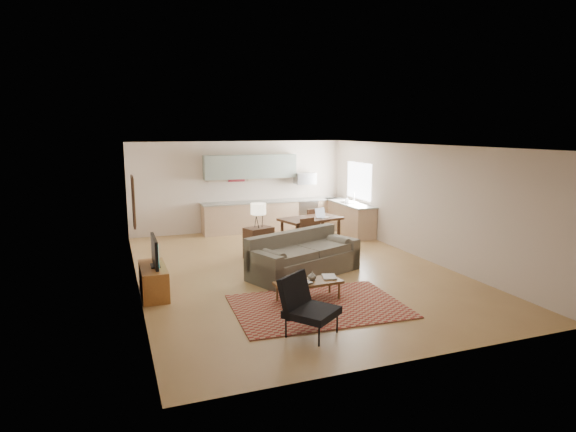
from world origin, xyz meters
name	(u,v)px	position (x,y,z in m)	size (l,w,h in m)	color
room	(293,209)	(0.00, 0.00, 1.35)	(9.00, 9.00, 9.00)	olive
kitchen_counter_back	(272,215)	(0.90, 4.18, 0.46)	(4.26, 0.64, 0.92)	tan
kitchen_counter_right	(349,218)	(2.93, 3.00, 0.46)	(0.64, 2.26, 0.92)	tan
kitchen_range	(305,214)	(2.00, 4.18, 0.45)	(0.62, 0.62, 0.90)	#A5A8AD
kitchen_microwave	(305,178)	(2.00, 4.20, 1.55)	(0.62, 0.40, 0.35)	#A5A8AD
upper_cabinets	(251,167)	(0.30, 4.33, 1.95)	(2.80, 0.34, 0.70)	gray
window_right	(359,181)	(3.23, 3.00, 1.55)	(0.02, 1.40, 1.05)	white
wall_art_left	(134,202)	(-3.21, 0.90, 1.55)	(0.06, 0.42, 1.10)	olive
triptych	(236,173)	(-0.10, 4.47, 1.75)	(1.70, 0.04, 0.50)	beige
rug	(318,306)	(-0.38, -2.26, 0.01)	(2.91, 2.01, 0.02)	maroon
sofa	(304,254)	(0.10, -0.42, 0.44)	(2.55, 1.11, 0.89)	#564F42
coffee_table	(308,291)	(-0.43, -1.92, 0.18)	(1.22, 0.48, 0.37)	#4F3217
book_a	(297,283)	(-0.67, -1.98, 0.38)	(0.30, 0.36, 0.03)	maroon
book_b	(323,277)	(-0.10, -1.80, 0.38)	(0.33, 0.39, 0.03)	navy
vase	(312,276)	(-0.34, -1.86, 0.44)	(0.18, 0.18, 0.16)	black
armchair	(312,307)	(-0.95, -3.29, 0.45)	(0.78, 0.78, 0.90)	black
tv_credenza	(154,281)	(-3.00, -0.63, 0.27)	(0.46, 1.19, 0.55)	brown
tv	(155,252)	(-2.96, -0.63, 0.82)	(0.09, 0.92, 0.55)	black
console_table	(259,243)	(-0.41, 1.21, 0.37)	(0.64, 0.43, 0.75)	#311D12
table_lamp	(258,215)	(-0.41, 1.21, 1.04)	(0.36, 0.36, 0.60)	beige
dining_table	(311,233)	(1.17, 1.76, 0.39)	(1.55, 0.89, 0.79)	#311D12
dining_chair_near	(312,237)	(0.89, 1.00, 0.45)	(0.43, 0.45, 0.90)	#311D12
dining_chair_far	(309,224)	(1.45, 2.53, 0.46)	(0.44, 0.46, 0.91)	#311D12
laptop	(323,213)	(1.48, 1.66, 0.91)	(0.33, 0.25, 0.25)	#A5A8AD
soap_bottle	(347,200)	(2.83, 2.95, 1.02)	(0.10, 0.10, 0.19)	beige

